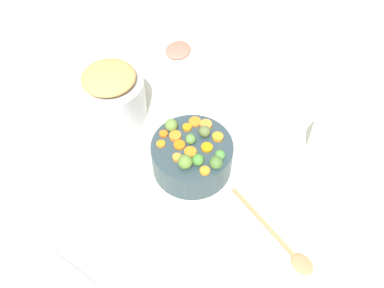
{
  "coord_description": "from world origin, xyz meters",
  "views": [
    {
      "loc": [
        0.24,
        -0.77,
        1.13
      ],
      "look_at": [
        0.02,
        -0.04,
        0.13
      ],
      "focal_mm": 40.1,
      "sensor_mm": 36.0,
      "label": 1
    }
  ],
  "objects_px": {
    "metal_pot": "(113,99)",
    "casserole_dish": "(339,145)",
    "serving_bowl_carrots": "(192,156)",
    "wooden_spoon": "(287,248)",
    "ham_plate": "(181,56)"
  },
  "relations": [
    {
      "from": "serving_bowl_carrots",
      "to": "metal_pot",
      "type": "xyz_separation_m",
      "value": [
        -0.31,
        0.13,
        0.02
      ]
    },
    {
      "from": "serving_bowl_carrots",
      "to": "casserole_dish",
      "type": "bearing_deg",
      "value": 23.61
    },
    {
      "from": "metal_pot",
      "to": "ham_plate",
      "type": "distance_m",
      "value": 0.37
    },
    {
      "from": "serving_bowl_carrots",
      "to": "wooden_spoon",
      "type": "height_order",
      "value": "serving_bowl_carrots"
    },
    {
      "from": "ham_plate",
      "to": "serving_bowl_carrots",
      "type": "bearing_deg",
      "value": -68.03
    },
    {
      "from": "wooden_spoon",
      "to": "ham_plate",
      "type": "bearing_deg",
      "value": 128.35
    },
    {
      "from": "serving_bowl_carrots",
      "to": "ham_plate",
      "type": "height_order",
      "value": "serving_bowl_carrots"
    },
    {
      "from": "wooden_spoon",
      "to": "ham_plate",
      "type": "height_order",
      "value": "same"
    },
    {
      "from": "serving_bowl_carrots",
      "to": "casserole_dish",
      "type": "height_order",
      "value": "serving_bowl_carrots"
    },
    {
      "from": "metal_pot",
      "to": "casserole_dish",
      "type": "bearing_deg",
      "value": 4.2
    },
    {
      "from": "metal_pot",
      "to": "wooden_spoon",
      "type": "xyz_separation_m",
      "value": [
        0.64,
        -0.31,
        -0.07
      ]
    },
    {
      "from": "casserole_dish",
      "to": "serving_bowl_carrots",
      "type": "bearing_deg",
      "value": -156.39
    },
    {
      "from": "wooden_spoon",
      "to": "casserole_dish",
      "type": "xyz_separation_m",
      "value": [
        0.1,
        0.37,
        0.04
      ]
    },
    {
      "from": "serving_bowl_carrots",
      "to": "casserole_dish",
      "type": "xyz_separation_m",
      "value": [
        0.42,
        0.19,
        -0.01
      ]
    },
    {
      "from": "wooden_spoon",
      "to": "casserole_dish",
      "type": "distance_m",
      "value": 0.38
    }
  ]
}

